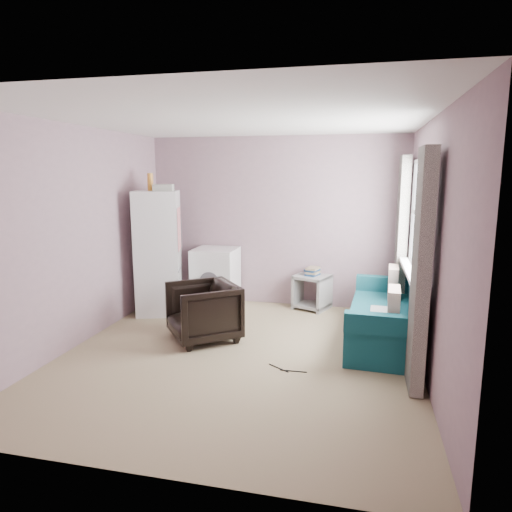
{
  "coord_description": "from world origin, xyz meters",
  "views": [
    {
      "loc": [
        1.25,
        -4.56,
        1.96
      ],
      "look_at": [
        0.05,
        0.6,
        1.0
      ],
      "focal_mm": 32.0,
      "sensor_mm": 36.0,
      "label": 1
    }
  ],
  "objects_px": {
    "washing_machine": "(216,276)",
    "fridge": "(158,252)",
    "sofa": "(393,318)",
    "side_table": "(312,289)",
    "armchair": "(203,309)"
  },
  "relations": [
    {
      "from": "sofa",
      "to": "armchair",
      "type": "bearing_deg",
      "value": -166.46
    },
    {
      "from": "fridge",
      "to": "sofa",
      "type": "distance_m",
      "value": 3.25
    },
    {
      "from": "armchair",
      "to": "sofa",
      "type": "xyz_separation_m",
      "value": [
        2.19,
        0.4,
        -0.08
      ]
    },
    {
      "from": "armchair",
      "to": "fridge",
      "type": "relative_size",
      "value": 0.39
    },
    {
      "from": "washing_machine",
      "to": "sofa",
      "type": "height_order",
      "value": "washing_machine"
    },
    {
      "from": "washing_machine",
      "to": "side_table",
      "type": "distance_m",
      "value": 1.44
    },
    {
      "from": "armchair",
      "to": "washing_machine",
      "type": "xyz_separation_m",
      "value": [
        -0.29,
        1.39,
        0.07
      ]
    },
    {
      "from": "side_table",
      "to": "sofa",
      "type": "distance_m",
      "value": 1.58
    },
    {
      "from": "fridge",
      "to": "side_table",
      "type": "distance_m",
      "value": 2.28
    },
    {
      "from": "fridge",
      "to": "armchair",
      "type": "bearing_deg",
      "value": -59.85
    },
    {
      "from": "armchair",
      "to": "sofa",
      "type": "bearing_deg",
      "value": 62.49
    },
    {
      "from": "armchair",
      "to": "side_table",
      "type": "relative_size",
      "value": 1.23
    },
    {
      "from": "sofa",
      "to": "side_table",
      "type": "bearing_deg",
      "value": 135.39
    },
    {
      "from": "washing_machine",
      "to": "side_table",
      "type": "relative_size",
      "value": 1.4
    },
    {
      "from": "washing_machine",
      "to": "fridge",
      "type": "bearing_deg",
      "value": -144.06
    }
  ]
}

